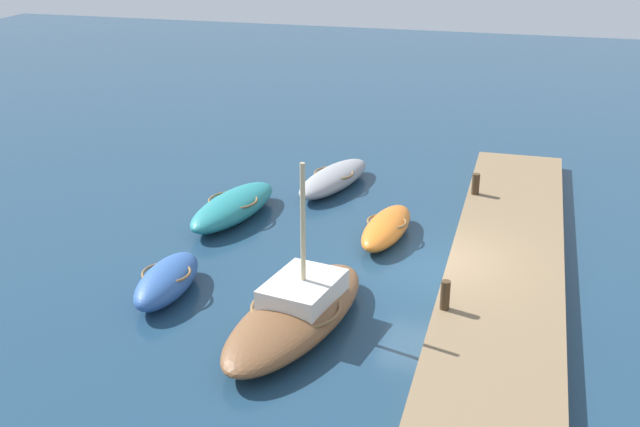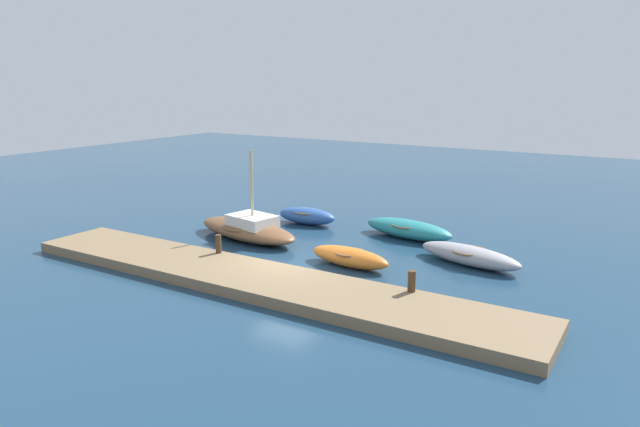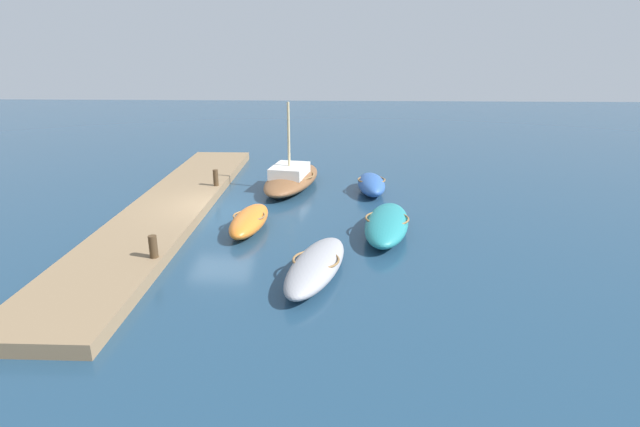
{
  "view_description": "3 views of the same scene",
  "coord_description": "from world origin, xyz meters",
  "views": [
    {
      "loc": [
        -19.89,
        -2.32,
        9.71
      ],
      "look_at": [
        0.95,
        3.43,
        0.98
      ],
      "focal_mm": 44.32,
      "sensor_mm": 36.0,
      "label": 1
    },
    {
      "loc": [
        12.25,
        -17.57,
        7.19
      ],
      "look_at": [
        -0.99,
        3.99,
        1.29
      ],
      "focal_mm": 32.74,
      "sensor_mm": 36.0,
      "label": 2
    },
    {
      "loc": [
        19.62,
        4.9,
        6.7
      ],
      "look_at": [
        1.37,
        4.2,
        0.52
      ],
      "focal_mm": 28.68,
      "sensor_mm": 36.0,
      "label": 3
    }
  ],
  "objects": [
    {
      "name": "ground_plane",
      "position": [
        0.0,
        0.0,
        0.0
      ],
      "size": [
        84.0,
        84.0,
        0.0
      ],
      "primitive_type": "plane",
      "color": "navy"
    },
    {
      "name": "dock_platform",
      "position": [
        0.0,
        -2.03,
        0.2
      ],
      "size": [
        20.39,
        3.09,
        0.4
      ],
      "primitive_type": "cube",
      "color": "#846B4C",
      "rests_on": "ground_plane"
    },
    {
      "name": "sailboat_brown",
      "position": [
        -4.03,
        2.63,
        0.49
      ],
      "size": [
        6.11,
        3.14,
        4.11
      ],
      "rotation": [
        0.0,
        0.0,
        -0.18
      ],
      "color": "brown",
      "rests_on": "ground_plane"
    },
    {
      "name": "rowboat_teal",
      "position": [
        2.14,
        6.66,
        0.42
      ],
      "size": [
        4.66,
        2.24,
        0.82
      ],
      "rotation": [
        0.0,
        0.0,
        -0.16
      ],
      "color": "teal",
      "rests_on": "ground_plane"
    },
    {
      "name": "rowboat_orange",
      "position": [
        1.84,
        1.59,
        0.37
      ],
      "size": [
        3.59,
        1.49,
        0.73
      ],
      "rotation": [
        0.0,
        0.0,
        -0.1
      ],
      "color": "orange",
      "rests_on": "ground_plane"
    },
    {
      "name": "rowboat_grey",
      "position": [
        5.76,
        4.25,
        0.37
      ],
      "size": [
        4.56,
        2.34,
        0.73
      ],
      "rotation": [
        0.0,
        0.0,
        -0.24
      ],
      "color": "#939399",
      "rests_on": "ground_plane"
    },
    {
      "name": "dinghy_blue",
      "position": [
        -3.25,
        6.4,
        0.42
      ],
      "size": [
        3.17,
        1.36,
        0.83
      ],
      "rotation": [
        0.0,
        0.0,
        0.05
      ],
      "color": "#2D569E",
      "rests_on": "ground_plane"
    },
    {
      "name": "mooring_post_west",
      "position": [
        -2.82,
        -0.74,
        0.77
      ],
      "size": [
        0.23,
        0.23,
        0.74
      ],
      "primitive_type": "cylinder",
      "color": "#47331E",
      "rests_on": "dock_platform"
    },
    {
      "name": "mooring_post_mid_west",
      "position": [
        5.41,
        -0.74,
        0.76
      ],
      "size": [
        0.26,
        0.26,
        0.71
      ],
      "primitive_type": "cylinder",
      "color": "#47331E",
      "rests_on": "dock_platform"
    }
  ]
}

